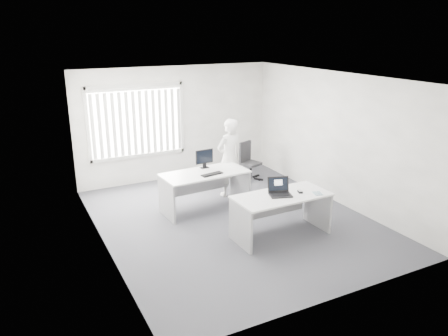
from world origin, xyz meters
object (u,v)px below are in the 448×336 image
laptop (281,188)px  monitor (204,159)px  desk_far (205,183)px  person (229,157)px  desk_near (281,206)px  office_chair (249,168)px

laptop → monitor: size_ratio=0.96×
desk_far → monitor: (0.12, 0.28, 0.43)m
person → laptop: size_ratio=4.58×
desk_near → person: person is taller
desk_near → laptop: bearing=-154.0°
desk_far → person: size_ratio=1.03×
person → office_chair: bearing=-154.1°
desk_near → desk_far: size_ratio=0.96×
desk_near → person: 2.30m
desk_far → monitor: size_ratio=4.56×
desk_near → monitor: bearing=105.1°
desk_far → monitor: bearing=63.0°
monitor → desk_near: bearing=-77.3°
monitor → office_chair: bearing=26.6°
desk_near → desk_far: 1.89m
person → laptop: 2.31m
desk_near → monitor: size_ratio=4.39×
desk_near → laptop: size_ratio=4.56×
person → laptop: person is taller
laptop → monitor: monitor is taller
monitor → desk_far: bearing=-117.0°
desk_near → monitor: monitor is taller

